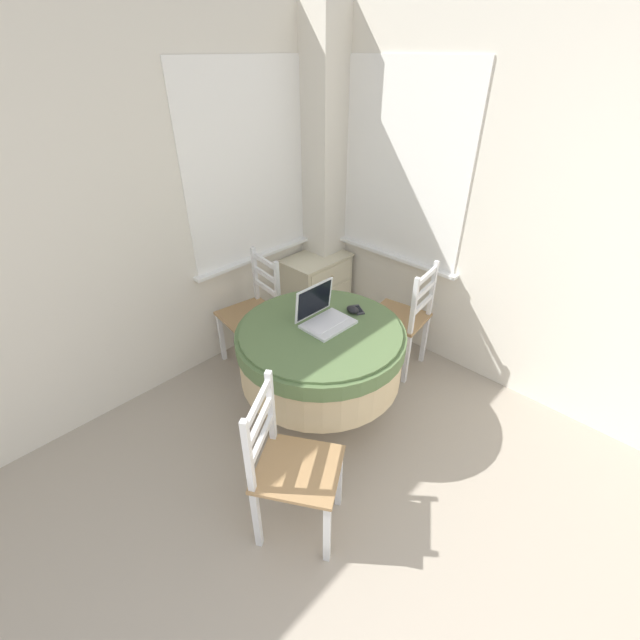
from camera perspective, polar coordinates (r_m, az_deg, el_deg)
The scene contains 9 objects.
corner_room_shell at distance 2.63m, azimuth 3.81°, elevation 11.16°, with size 4.59×4.96×2.55m.
round_dining_table at distance 2.80m, azimuth 0.08°, elevation -4.01°, with size 1.09×1.09×0.74m.
laptop at distance 2.73m, azimuth 0.43°, elevation 0.58°, with size 0.32×0.27×0.25m.
computer_mouse at distance 2.85m, azimuth 4.37°, elevation 1.38°, with size 0.06×0.09×0.05m.
cell_phone at distance 2.89m, azimuth 5.06°, elevation 1.38°, with size 0.11×0.13×0.01m.
dining_chair_near_back_window at distance 3.45m, azimuth -8.88°, elevation 0.94°, with size 0.47×0.43×0.92m.
dining_chair_near_right_window at distance 3.39m, azimuth 11.01°, elevation 0.15°, with size 0.44×0.47×0.92m.
dining_chair_camera_near at distance 2.29m, azimuth -4.05°, elevation -19.05°, with size 0.54×0.55×0.92m.
corner_cabinet at distance 3.99m, azimuth -0.45°, elevation 4.06°, with size 0.59×0.40×0.66m.
Camera 1 is at (-0.49, 0.43, 2.24)m, focal length 24.00 mm.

